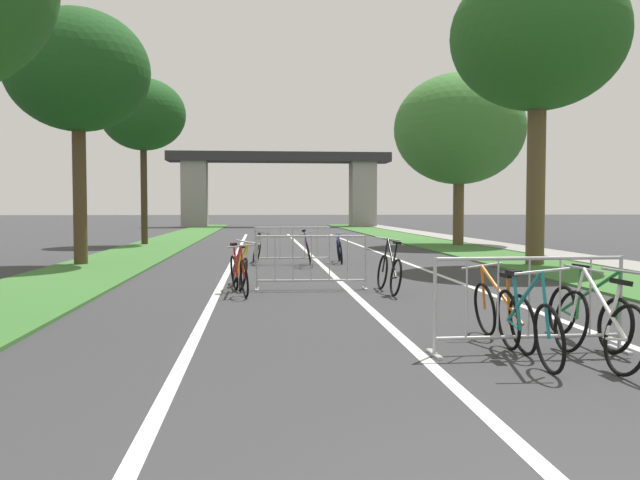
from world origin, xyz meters
TOP-DOWN VIEW (x-y plane):
  - grass_verge_left at (-5.88, 26.32)m, footprint 2.70×64.34m
  - grass_verge_right at (5.88, 26.32)m, footprint 2.70×64.34m
  - sidewalk_path_right at (8.04, 26.32)m, footprint 1.63×64.34m
  - lane_stripe_center at (0.00, 18.61)m, footprint 0.14×37.22m
  - lane_stripe_right_lane at (2.49, 18.61)m, footprint 0.14×37.22m
  - lane_stripe_left_lane at (-2.49, 18.61)m, footprint 0.14×37.22m
  - overpass_bridge at (0.00, 53.18)m, footprint 18.52×2.98m
  - tree_left_pine_near at (-6.56, 16.11)m, footprint 3.84×3.84m
  - tree_left_pine_far at (-6.55, 26.07)m, footprint 3.55×3.55m
  - tree_right_oak_mid at (5.74, 14.89)m, footprint 4.66×4.66m
  - tree_right_cypress_far at (6.53, 24.37)m, footprint 5.37×5.37m
  - crowd_barrier_nearest at (1.19, 4.49)m, footprint 2.16×0.48m
  - crowd_barrier_second at (-0.71, 10.23)m, footprint 2.16×0.51m
  - crowd_barrier_third at (-0.79, 15.98)m, footprint 2.17×0.57m
  - bicycle_teal_0 at (1.02, 4.13)m, footprint 0.54×1.74m
  - bicycle_red_1 at (-2.09, 9.74)m, footprint 0.51×1.74m
  - bicycle_orange_2 at (1.06, 4.93)m, footprint 0.51×1.76m
  - bicycle_silver_3 at (-1.78, 16.34)m, footprint 0.55×1.63m
  - bicycle_yellow_4 at (-2.09, 10.72)m, footprint 0.63×1.73m
  - bicycle_purple_5 at (-0.39, 15.39)m, footprint 0.55×1.78m
  - bicycle_white_6 at (1.68, 3.96)m, footprint 0.45×1.71m
  - bicycle_green_7 at (2.07, 4.91)m, footprint 0.48×1.70m
  - bicycle_black_8 at (0.69, 9.64)m, footprint 0.50×1.71m
  - bicycle_blue_9 at (0.59, 16.46)m, footprint 0.53×1.66m

SIDE VIEW (x-z plane):
  - lane_stripe_center at x=0.00m, z-range 0.00..0.01m
  - lane_stripe_right_lane at x=2.49m, z-range 0.00..0.01m
  - lane_stripe_left_lane at x=-2.49m, z-range 0.00..0.01m
  - grass_verge_left at x=-5.88m, z-range 0.00..0.05m
  - grass_verge_right at x=5.88m, z-range 0.00..0.05m
  - sidewalk_path_right at x=8.04m, z-range 0.00..0.08m
  - bicycle_green_7 at x=2.07m, z-range -0.12..0.82m
  - bicycle_silver_3 at x=-1.78m, z-range -0.12..0.84m
  - bicycle_blue_9 at x=0.59m, z-range -0.08..0.79m
  - bicycle_yellow_4 at x=-2.09m, z-range -0.13..0.84m
  - bicycle_orange_2 at x=1.06m, z-range -0.08..0.83m
  - bicycle_red_1 at x=-2.09m, z-range -0.09..0.85m
  - bicycle_white_6 at x=1.68m, z-range -0.10..0.87m
  - bicycle_black_8 at x=0.69m, z-range -0.13..0.90m
  - bicycle_purple_5 at x=-0.39m, z-range -0.11..0.88m
  - bicycle_teal_0 at x=1.02m, z-range -0.12..0.89m
  - crowd_barrier_nearest at x=1.19m, z-range -0.01..1.04m
  - crowd_barrier_second at x=-0.71m, z-range -0.01..1.04m
  - crowd_barrier_third at x=-0.79m, z-range -0.01..1.04m
  - overpass_bridge at x=0.00m, z-range 0.99..7.20m
  - tree_right_cypress_far at x=6.53m, z-range 1.26..8.38m
  - tree_left_pine_near at x=-6.56m, z-range 1.79..8.70m
  - tree_left_pine_far at x=-6.55m, z-range 1.97..8.98m
  - tree_right_oak_mid at x=5.74m, z-range 2.05..10.21m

